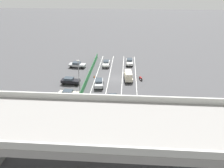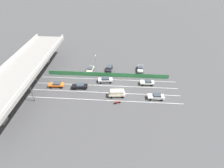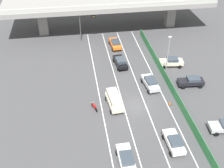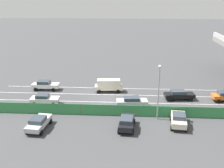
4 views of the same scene
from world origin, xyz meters
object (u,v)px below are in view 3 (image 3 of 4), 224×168
Objects in this scene: traffic_light at (85,23)px; traffic_cone at (170,103)px; car_sedan_white at (126,159)px; car_sedan_black at (120,62)px; parked_sedan_cream at (171,62)px; motorcycle at (94,107)px; car_van_cream at (114,100)px; car_taxi_orange at (115,43)px; parked_sedan_dark at (191,81)px; street_lamp at (168,52)px; car_hatchback_white at (174,142)px; car_sedan_silver at (150,83)px.

traffic_light reaches higher than traffic_cone.
car_sedan_white is 13.38m from traffic_cone.
car_sedan_black is 1.09× the size of parked_sedan_cream.
motorcycle is 18.31m from parked_sedan_cream.
car_van_cream is 2.58× the size of motorcycle.
car_taxi_orange reaches higher than traffic_cone.
car_sedan_black is 0.84× the size of traffic_light.
parked_sedan_dark reaches higher than car_taxi_orange.
car_sedan_black is 13.47m from traffic_cone.
car_sedan_black is 0.65× the size of street_lamp.
parked_sedan_cream reaches higher than car_hatchback_white.
traffic_cone is at bearing -3.57° from motorcycle.
car_sedan_white is 21.50m from street_lamp.
traffic_light is at bearing 138.88° from parked_sedan_cream.
car_van_cream is at bearing 173.42° from traffic_cone.
car_taxi_orange is at bearing 123.83° from parked_sedan_dark.
car_sedan_white is 11.12m from motorcycle.
traffic_light is (-9.08, 18.65, 3.10)m from car_sedan_silver.
car_sedan_silver reaches higher than car_taxi_orange.
car_sedan_silver is 6.85m from parked_sedan_dark.
car_sedan_white is at bearing -120.35° from street_lamp.
car_sedan_white is 16.50m from car_sedan_silver.
car_hatchback_white reaches higher than car_sedan_black.
parked_sedan_cream is at bearing 58.82° from car_sedan_white.
car_taxi_orange is at bearing -35.23° from traffic_light.
car_sedan_silver is at bearing 174.50° from parked_sedan_dark.
traffic_light is (-14.66, 12.80, 3.10)m from parked_sedan_cream.
car_hatchback_white is 0.97× the size of parked_sedan_cream.
parked_sedan_dark is 0.59× the size of street_lamp.
car_van_cream is 13.90m from parked_sedan_dark.
car_hatchback_white is 0.75× the size of traffic_light.
car_sedan_silver is 6.13m from street_lamp.
motorcycle is (-2.72, 10.77, -0.45)m from car_sedan_white.
parked_sedan_cream is (-1.24, 6.51, 0.02)m from parked_sedan_dark.
motorcycle is at bearing -91.64° from traffic_light.
car_van_cream is 7.75m from car_sedan_silver.
car_sedan_white is 0.98× the size of car_sedan_silver.
car_sedan_white reaches higher than car_sedan_black.
car_hatchback_white is at bearing -120.15° from parked_sedan_dark.
car_taxi_orange is (3.55, 29.63, -0.02)m from car_sedan_white.
parked_sedan_dark is at bearing -56.17° from car_taxi_orange.
motorcycle is (-9.30, 8.96, -0.41)m from car_hatchback_white.
parked_sedan_dark is at bearing 45.93° from car_sedan_white.
car_taxi_orange is 0.81× the size of traffic_light.
car_sedan_black is 1.03× the size of car_taxi_orange.
car_van_cream is at bearing -104.87° from car_sedan_black.
car_hatchback_white is at bearing -80.99° from car_sedan_black.
car_van_cream is 1.03× the size of car_sedan_silver.
car_sedan_white is at bearing -91.65° from car_van_cream.
parked_sedan_dark is 25.20m from traffic_light.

